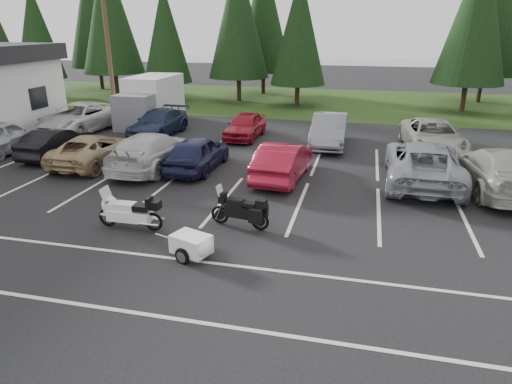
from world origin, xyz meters
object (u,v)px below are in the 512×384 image
object	(u,v)px
utility_pole	(108,47)
box_truck	(147,101)
car_far_2	(245,126)
cargo_trailer	(191,246)
car_far_3	(329,130)
car_near_6	(423,163)
car_near_0	(2,137)
car_near_4	(197,153)
car_far_4	(433,136)
touring_motorcycle	(129,209)
car_near_2	(94,149)
car_near_7	(498,170)
car_far_1	(158,123)
car_far_0	(79,118)
adventure_motorcycle	(239,207)
car_near_3	(152,151)
car_near_5	(283,161)
car_near_1	(56,143)

from	to	relation	value
utility_pole	box_truck	distance (m)	3.85
utility_pole	car_far_2	world-z (taller)	utility_pole
utility_pole	cargo_trailer	bearing A→B (deg)	-54.49
car_far_2	car_far_3	xyz separation A→B (m)	(4.64, -0.62, 0.11)
car_near_6	car_near_0	bearing A→B (deg)	1.66
car_near_4	cargo_trailer	xyz separation A→B (m)	(2.63, -7.60, -0.40)
box_truck	cargo_trailer	distance (m)	18.21
car_far_4	car_far_3	bearing A→B (deg)	175.62
utility_pole	touring_motorcycle	size ratio (longest dim) A/B	3.82
car_near_0	cargo_trailer	bearing A→B (deg)	148.35
touring_motorcycle	car_near_4	bearing A→B (deg)	90.84
car_near_2	car_near_7	size ratio (longest dim) A/B	0.85
box_truck	car_far_1	distance (m)	3.29
touring_motorcycle	box_truck	bearing A→B (deg)	113.68
car_near_2	cargo_trailer	world-z (taller)	car_near_2
touring_motorcycle	car_near_6	bearing A→B (deg)	35.80
car_near_7	touring_motorcycle	size ratio (longest dim) A/B	2.42
car_near_2	car_far_0	size ratio (longest dim) A/B	0.82
car_near_7	touring_motorcycle	xyz separation A→B (m)	(-11.74, -6.27, -0.18)
touring_motorcycle	adventure_motorcycle	distance (m)	3.36
utility_pole	car_far_0	xyz separation A→B (m)	(-0.99, -2.38, -3.87)
utility_pole	car_far_4	bearing A→B (deg)	-6.61
car_near_4	car_far_1	world-z (taller)	car_near_4
car_near_2	car_far_3	bearing A→B (deg)	-150.06
car_near_2	touring_motorcycle	distance (m)	7.70
car_near_3	car_near_5	bearing A→B (deg)	-179.25
car_near_4	car_near_2	bearing A→B (deg)	4.99
car_near_5	car_far_1	size ratio (longest dim) A/B	0.94
car_far_3	car_far_4	size ratio (longest dim) A/B	0.89
car_near_6	touring_motorcycle	bearing A→B (deg)	37.44
car_far_2	car_far_4	bearing A→B (deg)	-1.40
car_near_5	car_near_3	bearing A→B (deg)	3.10
touring_motorcycle	adventure_motorcycle	xyz separation A→B (m)	(3.24, 0.90, 0.00)
car_near_3	car_near_2	bearing A→B (deg)	2.45
utility_pole	car_near_2	world-z (taller)	utility_pole
car_near_4	cargo_trailer	distance (m)	8.05
car_far_4	touring_motorcycle	size ratio (longest dim) A/B	2.34
car_near_3	adventure_motorcycle	distance (m)	7.36
box_truck	car_near_1	size ratio (longest dim) A/B	1.35
car_near_1	car_far_4	distance (m)	18.23
car_near_4	car_far_1	bearing A→B (deg)	-50.51
car_far_4	car_near_0	bearing A→B (deg)	-170.58
car_far_2	car_near_1	bearing A→B (deg)	-141.63
car_near_4	touring_motorcycle	size ratio (longest dim) A/B	1.85
car_near_3	car_far_0	bearing A→B (deg)	-35.83
car_near_4	car_far_0	xyz separation A→B (m)	(-9.30, 5.34, 0.09)
box_truck	car_near_6	bearing A→B (deg)	-26.73
car_far_4	car_near_4	bearing A→B (deg)	-156.50
utility_pole	car_near_3	world-z (taller)	utility_pole
car_near_5	car_far_3	world-z (taller)	car_far_3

